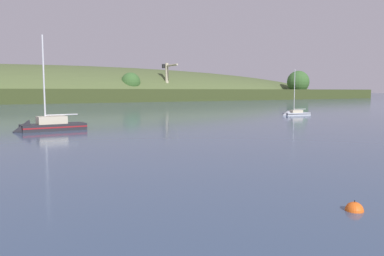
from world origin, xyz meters
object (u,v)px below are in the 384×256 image
object	(u,v)px
sailboat_near_mooring	(294,114)
sailboat_midwater_white	(46,129)
mooring_buoy_midchannel	(354,211)
dockside_crane	(167,82)

from	to	relation	value
sailboat_near_mooring	sailboat_midwater_white	xyz separation A→B (m)	(-49.80, -2.60, 0.03)
sailboat_midwater_white	mooring_buoy_midchannel	world-z (taller)	sailboat_midwater_white
dockside_crane	sailboat_midwater_white	size ratio (longest dim) A/B	1.44
dockside_crane	sailboat_near_mooring	world-z (taller)	dockside_crane
dockside_crane	sailboat_near_mooring	bearing A→B (deg)	-13.31
dockside_crane	mooring_buoy_midchannel	distance (m)	186.87
dockside_crane	mooring_buoy_midchannel	world-z (taller)	dockside_crane
dockside_crane	sailboat_midwater_white	world-z (taller)	dockside_crane
dockside_crane	sailboat_near_mooring	size ratio (longest dim) A/B	1.89
sailboat_near_mooring	mooring_buoy_midchannel	distance (m)	64.44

